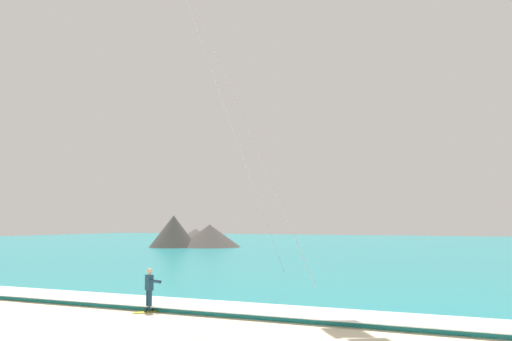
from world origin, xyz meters
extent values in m
cube|color=teal|center=(0.00, 71.39, 0.10)|extent=(200.00, 120.00, 0.20)
cube|color=white|center=(0.00, 12.39, 0.22)|extent=(200.00, 2.59, 0.04)
ellipsoid|color=yellow|center=(-5.45, 11.20, 0.03)|extent=(1.02, 1.45, 0.05)
cube|color=black|center=(-5.45, 11.42, 0.07)|extent=(0.17, 0.13, 0.04)
cube|color=black|center=(-5.45, 10.97, 0.07)|extent=(0.17, 0.13, 0.04)
cylinder|color=#143347|center=(-5.54, 11.24, 0.42)|extent=(0.14, 0.14, 0.84)
cylinder|color=#143347|center=(-5.37, 11.15, 0.42)|extent=(0.14, 0.14, 0.84)
cube|color=#143347|center=(-5.45, 11.20, 1.14)|extent=(0.39, 0.33, 0.60)
sphere|color=tan|center=(-5.45, 11.20, 1.58)|extent=(0.22, 0.22, 0.22)
cylinder|color=#143347|center=(-5.54, 11.42, 1.19)|extent=(0.31, 0.49, 0.22)
cylinder|color=#143347|center=(-5.22, 11.26, 1.19)|extent=(0.31, 0.49, 0.22)
cylinder|color=black|center=(-5.28, 11.53, 1.19)|extent=(0.51, 0.28, 0.04)
cube|color=#3F3F42|center=(-5.40, 11.30, 0.92)|extent=(0.14, 0.13, 0.10)
cylinder|color=#B2B2B7|center=(-2.25, 11.79, 8.77)|extent=(6.77, 0.52, 15.15)
cylinder|color=#B2B2B7|center=(-3.83, 14.21, 8.77)|extent=(3.61, 5.37, 15.15)
cone|color=#47423D|center=(-29.17, 57.85, 1.57)|extent=(8.80, 8.80, 3.15)
cone|color=#56514C|center=(-31.38, 57.97, 1.30)|extent=(8.36, 8.36, 2.60)
cone|color=#47423D|center=(-33.06, 55.20, 2.17)|extent=(6.64, 6.64, 4.34)
camera|label=1|loc=(7.79, -7.45, 3.52)|focal=39.72mm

